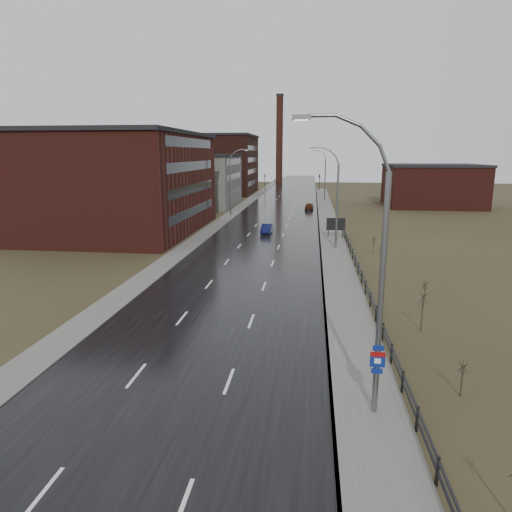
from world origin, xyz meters
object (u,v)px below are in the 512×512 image
(billboard, at_px, (336,225))
(car_far, at_px, (309,206))
(streetlight_main, at_px, (374,274))
(car_near, at_px, (267,229))

(billboard, xyz_separation_m, car_far, (-3.60, 29.93, -1.09))
(streetlight_main, bearing_deg, billboard, 89.12)
(streetlight_main, relative_size, car_near, 3.14)
(streetlight_main, relative_size, billboard, 4.62)
(car_near, bearing_deg, streetlight_main, -78.20)
(streetlight_main, xyz_separation_m, car_near, (-8.45, 43.08, -5.42))
(car_far, bearing_deg, streetlight_main, 94.82)
(car_far, bearing_deg, car_near, 81.23)
(car_near, height_order, car_far, car_far)
(car_near, relative_size, car_far, 0.97)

